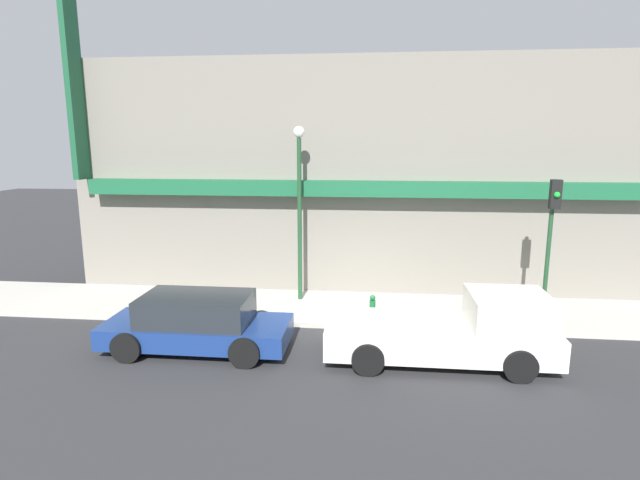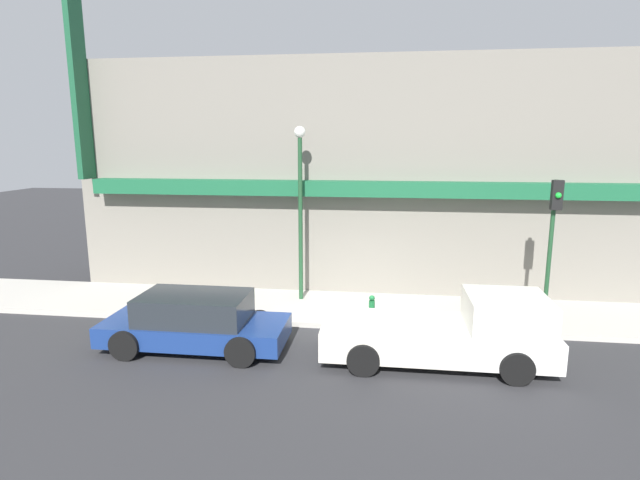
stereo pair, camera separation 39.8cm
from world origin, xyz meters
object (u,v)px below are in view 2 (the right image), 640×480
Objects in this scene: pickup_truck at (452,332)px; street_lamp at (300,194)px; parked_car at (195,322)px; fire_hydrant at (372,308)px; traffic_light at (553,228)px.

street_lamp reaches higher than pickup_truck.
fire_hydrant is (4.50, 2.31, -0.20)m from parked_car.
fire_hydrant is at bearing 27.94° from parked_car.
traffic_light is (2.88, 2.42, 2.21)m from pickup_truck.
parked_car is at bearing -117.80° from street_lamp.
pickup_truck reaches higher than fire_hydrant.
street_lamp is (2.11, 4.00, 2.95)m from parked_car.
parked_car is 5.06m from fire_hydrant.
fire_hydrant is at bearing -178.64° from traffic_light.
street_lamp is at bearing 144.74° from fire_hydrant.
traffic_light is at bearing 15.28° from parked_car.
street_lamp is at bearing 139.26° from pickup_truck.
pickup_truck is 1.32× the size of traffic_light.
pickup_truck is 4.37m from traffic_light.
pickup_truck is 1.15× the size of parked_car.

